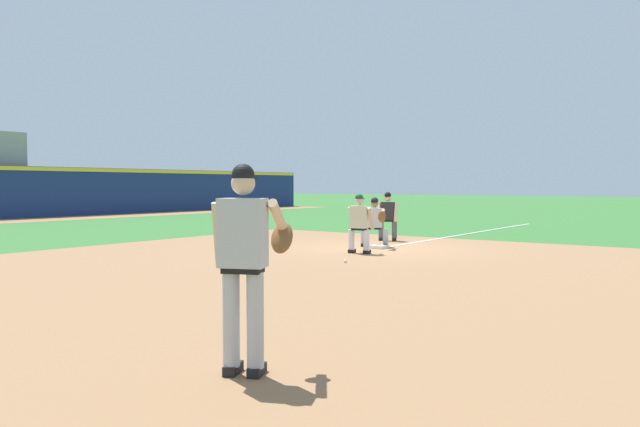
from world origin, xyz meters
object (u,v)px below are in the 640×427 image
Objects in this scene: first_base_bag at (380,247)px; first_baseman at (375,220)px; pitcher at (246,255)px; umpire at (388,214)px; baseball at (345,261)px; baserunner at (359,221)px.

first_baseman reaches higher than first_base_bag.
pitcher is 1.27× the size of umpire.
first_base_bag is 0.80m from first_baseman.
pitcher reaches higher than first_baseman.
baseball is 0.05× the size of baserunner.
first_baseman is at bearing 20.36° from baseball.
umpire is at bearing 18.53° from baserunner.
pitcher reaches higher than umpire.
pitcher is (-10.12, -4.56, 1.01)m from first_base_bag.
baseball is 0.04× the size of pitcher.
first_base_bag is at bearing 24.24° from pitcher.
first_base_bag is 0.28× the size of first_baseman.
pitcher is 1.39× the size of first_baseman.
baserunner is at bearing -162.72° from first_baseman.
baseball is 5.53m from umpire.
pitcher is at bearing -155.76° from first_base_bag.
first_baseman is at bearing 17.28° from baserunner.
pitcher is at bearing -154.93° from first_baseman.
umpire is (5.14, 1.88, 0.76)m from baseball.
umpire is (12.22, 5.51, -0.27)m from pitcher.
first_baseman is 0.92× the size of baserunner.
first_base_bag is 5.14× the size of baseball.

